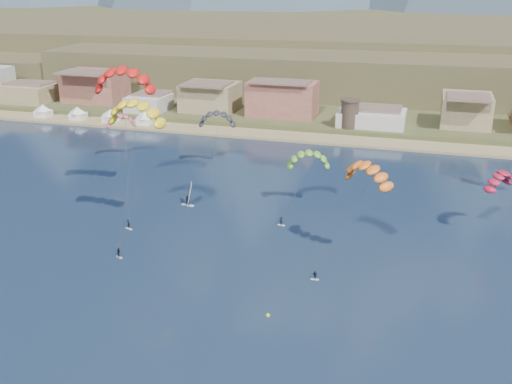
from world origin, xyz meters
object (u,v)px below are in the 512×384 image
Objects in this scene: watchtower at (350,113)px; windsurfer at (188,198)px; kitesurfer_yellow at (135,109)px; kitesurfer_green at (308,157)px; kitesurfer_red at (124,75)px; kitesurfer_orange at (368,169)px; buoy at (268,315)px.

windsurfer is at bearing -109.46° from watchtower.
watchtower is 87.98m from kitesurfer_yellow.
windsurfer is (3.33, 14.19, -21.79)m from kitesurfer_yellow.
kitesurfer_yellow is at bearing -142.81° from kitesurfer_green.
kitesurfer_red reaches higher than kitesurfer_orange.
kitesurfer_yellow is 5.50× the size of windsurfer.
kitesurfer_orange reaches higher than kitesurfer_green.
kitesurfer_orange is 29.37m from buoy.
kitesurfer_orange is at bearing -80.31° from watchtower.
windsurfer reaches higher than buoy.
watchtower is 79.33m from kitesurfer_red.
kitesurfer_yellow is (9.84, -14.72, -3.10)m from kitesurfer_red.
kitesurfer_orange is (51.14, -15.08, -10.47)m from kitesurfer_red.
kitesurfer_green is 25.31× the size of buoy.
kitesurfer_green reaches higher than buoy.
kitesurfer_yellow is at bearing -108.40° from watchtower.
kitesurfer_red reaches higher than kitesurfer_green.
kitesurfer_red is (-37.10, -67.19, 20.07)m from watchtower.
kitesurfer_red reaches higher than watchtower.
kitesurfer_green is at bearing 15.18° from windsurfer.
kitesurfer_green is (37.10, 5.96, -15.70)m from kitesurfer_red.
kitesurfer_yellow is 44.62m from buoy.
kitesurfer_green is (-14.04, 21.04, -5.24)m from kitesurfer_orange.
kitesurfer_orange is 1.30× the size of kitesurfer_green.
windsurfer is (-37.97, 14.55, -14.42)m from kitesurfer_orange.
kitesurfer_red is 28.16m from windsurfer.
buoy is at bearing -42.72° from kitesurfer_red.
kitesurfer_orange is 32.85× the size of buoy.
watchtower is at bearing 91.85° from buoy.
kitesurfer_green is at bearing -90.00° from watchtower.
watchtower reaches higher than windsurfer.
kitesurfer_orange is at bearing -56.29° from kitesurfer_green.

